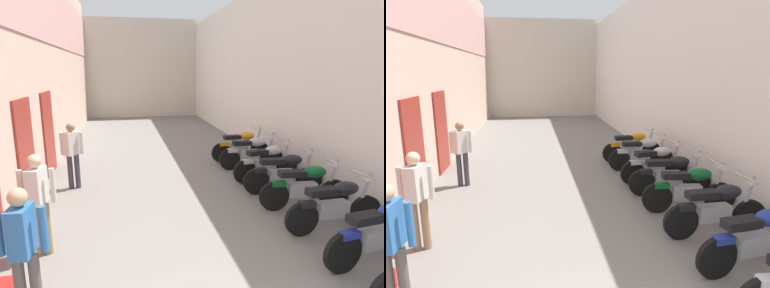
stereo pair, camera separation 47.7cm
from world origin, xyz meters
TOP-DOWN VIEW (x-y plane):
  - ground_plane at (0.00, 7.28)m, footprint 34.56×34.56m
  - building_left at (-3.42, 9.22)m, footprint 0.45×18.56m
  - building_right at (3.43, 9.28)m, footprint 0.45×18.56m
  - building_far_end at (0.00, 19.56)m, footprint 9.45×2.00m
  - motorcycle_second at (2.29, 2.15)m, footprint 1.84×0.58m
  - motorcycle_third at (2.29, 3.16)m, footprint 1.85×0.58m
  - motorcycle_fourth at (2.29, 4.13)m, footprint 1.85×0.58m
  - motorcycle_fifth at (2.29, 5.05)m, footprint 1.85×0.58m
  - motorcycle_sixth at (2.29, 5.95)m, footprint 1.84×0.58m
  - motorcycle_seventh at (2.29, 6.99)m, footprint 1.85×0.58m
  - motorcycle_eighth at (2.29, 7.86)m, footprint 1.85×0.58m
  - pedestrian_by_doorway at (-2.32, 1.98)m, footprint 0.52×0.36m
  - pedestrian_mid_alley at (-2.50, 3.43)m, footprint 0.52×0.37m
  - pedestrian_further_down at (-2.42, 6.37)m, footprint 0.52×0.39m

SIDE VIEW (x-z plane):
  - ground_plane at x=0.00m, z-range 0.00..0.00m
  - motorcycle_second at x=2.29m, z-range -0.02..1.02m
  - motorcycle_third at x=2.29m, z-range -0.02..1.02m
  - motorcycle_fourth at x=2.29m, z-range -0.02..1.02m
  - motorcycle_fifth at x=2.29m, z-range -0.02..1.02m
  - motorcycle_sixth at x=2.29m, z-range -0.02..1.02m
  - motorcycle_seventh at x=2.29m, z-range -0.02..1.02m
  - motorcycle_eighth at x=2.29m, z-range -0.02..1.02m
  - pedestrian_by_doorway at x=-2.32m, z-range 0.13..1.70m
  - pedestrian_mid_alley at x=-2.50m, z-range 0.13..1.70m
  - pedestrian_further_down at x=-2.42m, z-range 0.13..1.70m
  - building_right at x=3.43m, z-range 0.00..5.42m
  - building_far_end at x=0.00m, z-range 0.00..5.69m
  - building_left at x=-3.42m, z-range 0.02..6.28m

